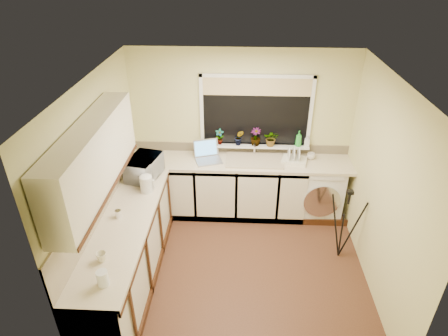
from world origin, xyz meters
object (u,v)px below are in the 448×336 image
kettle (146,184)px  dish_rack (294,160)px  microwave (144,167)px  cup_back (311,156)px  soap_bottle_green (299,139)px  plant_d (271,138)px  washing_machine (318,188)px  soap_bottle_clear (307,141)px  plant_b (239,137)px  glass_jug (103,278)px  plant_c (256,137)px  plant_a (220,137)px  cup_left (102,257)px  laptop (207,155)px  tripod (344,225)px  steel_jar (118,214)px

kettle → dish_rack: (1.95, 0.86, -0.08)m
microwave → cup_back: 2.39m
soap_bottle_green → cup_back: soap_bottle_green is taller
plant_d → cup_back: size_ratio=2.06×
washing_machine → soap_bottle_clear: soap_bottle_clear is taller
plant_b → plant_d: bearing=-1.0°
glass_jug → plant_c: size_ratio=0.58×
plant_c → plant_b: bearing=-179.3°
soap_bottle_green → cup_back: (0.19, -0.12, -0.22)m
plant_a → cup_left: 2.56m
laptop → plant_b: plant_b is taller
microwave → plant_b: plant_b is taller
tripod → cup_left: tripod is taller
soap_bottle_green → cup_left: soap_bottle_green is taller
soap_bottle_green → soap_bottle_clear: soap_bottle_green is taller
steel_jar → plant_b: plant_b is taller
kettle → microwave: bearing=106.8°
glass_jug → soap_bottle_green: size_ratio=0.65×
tripod → soap_bottle_green: 1.42m
tripod → cup_left: size_ratio=9.80×
kettle → soap_bottle_green: soap_bottle_green is taller
washing_machine → microwave: bearing=-170.0°
tripod → microwave: microwave is taller
steel_jar → plant_d: plant_d is taller
washing_machine → plant_c: 1.23m
plant_a → plant_d: plant_d is taller
plant_b → plant_d: size_ratio=0.98×
kettle → plant_a: (0.86, 1.08, 0.17)m
soap_bottle_clear → plant_c: bearing=-179.7°
tripod → cup_back: (-0.32, 1.04, 0.43)m
plant_d → steel_jar: bearing=-138.3°
plant_b → soap_bottle_green: size_ratio=0.99×
tripod → plant_a: plant_a is taller
plant_b → glass_jug: bearing=-114.5°
plant_d → microwave: bearing=-157.2°
tripod → plant_c: (-1.13, 1.15, 0.66)m
microwave → plant_b: (1.25, 0.73, 0.12)m
soap_bottle_clear → washing_machine: bearing=-43.6°
washing_machine → plant_c: bearing=166.1°
plant_b → tripod: bearing=-40.0°
glass_jug → plant_c: plant_c is taller
plant_b → cup_back: bearing=-6.2°
steel_jar → cup_left: bearing=-86.9°
kettle → plant_b: bearing=43.2°
tripod → microwave: size_ratio=1.97×
washing_machine → cup_left: cup_left is taller
glass_jug → plant_c: bearing=61.4°
microwave → kettle: bearing=-150.4°
microwave → plant_d: bearing=-54.5°
plant_c → cup_back: 0.86m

